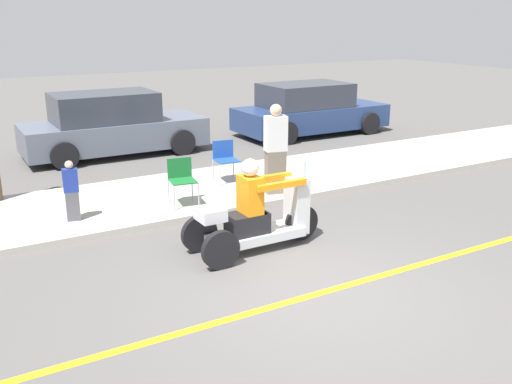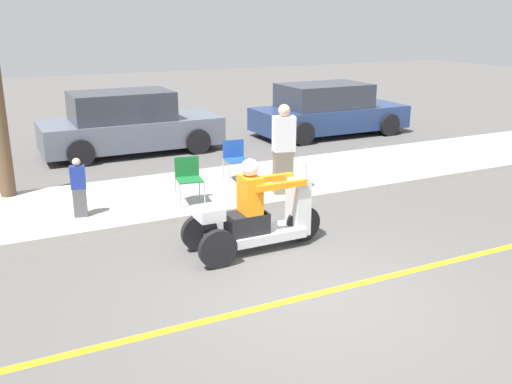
{
  "view_description": "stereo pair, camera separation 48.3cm",
  "coord_description": "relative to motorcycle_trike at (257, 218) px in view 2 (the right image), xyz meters",
  "views": [
    {
      "loc": [
        -3.98,
        -5.23,
        3.35
      ],
      "look_at": [
        -0.02,
        1.64,
        0.9
      ],
      "focal_mm": 40.0,
      "sensor_mm": 36.0,
      "label": 1
    },
    {
      "loc": [
        -3.56,
        -5.46,
        3.35
      ],
      "look_at": [
        -0.02,
        1.64,
        0.9
      ],
      "focal_mm": 40.0,
      "sensor_mm": 36.0,
      "label": 2
    }
  ],
  "objects": [
    {
      "name": "ground_plane",
      "position": [
        0.01,
        -1.64,
        -0.5
      ],
      "size": [
        60.0,
        60.0,
        0.0
      ],
      "primitive_type": "plane",
      "color": "#565451"
    },
    {
      "name": "lane_stripe",
      "position": [
        -0.01,
        -1.64,
        -0.5
      ],
      "size": [
        24.0,
        0.12,
        0.01
      ],
      "color": "gold",
      "rests_on": "ground"
    },
    {
      "name": "sidewalk_strip",
      "position": [
        0.01,
        2.96,
        -0.44
      ],
      "size": [
        28.0,
        2.8,
        0.12
      ],
      "color": "#B2ADA3",
      "rests_on": "ground"
    },
    {
      "name": "motorcycle_trike",
      "position": [
        0.0,
        0.0,
        0.0
      ],
      "size": [
        2.14,
        0.8,
        1.41
      ],
      "color": "black",
      "rests_on": "ground"
    },
    {
      "name": "spectator_mid_group",
      "position": [
        1.55,
        1.98,
        0.44
      ],
      "size": [
        0.45,
        0.33,
        1.7
      ],
      "color": "#726656",
      "rests_on": "sidewalk_strip"
    },
    {
      "name": "spectator_end_of_line",
      "position": [
        -2.14,
        2.34,
        0.11
      ],
      "size": [
        0.26,
        0.19,
        1.01
      ],
      "color": "#515156",
      "rests_on": "sidewalk_strip"
    },
    {
      "name": "folding_chair_set_back",
      "position": [
        1.1,
        3.19,
        0.12
      ],
      "size": [
        0.52,
        0.52,
        0.82
      ],
      "color": "#A5A8AD",
      "rests_on": "sidewalk_strip"
    },
    {
      "name": "folding_chair_curbside",
      "position": [
        -0.25,
        2.24,
        0.12
      ],
      "size": [
        0.53,
        0.53,
        0.82
      ],
      "color": "#A5A8AD",
      "rests_on": "sidewalk_strip"
    },
    {
      "name": "parked_car_lot_far",
      "position": [
        -0.08,
        7.09,
        0.23
      ],
      "size": [
        4.45,
        1.93,
        1.57
      ],
      "color": "slate",
      "rests_on": "ground"
    },
    {
      "name": "parked_car_lot_right",
      "position": [
        5.73,
        6.82,
        0.2
      ],
      "size": [
        4.49,
        2.05,
        1.5
      ],
      "color": "navy",
      "rests_on": "ground"
    },
    {
      "name": "tree_trunk",
      "position": [
        -3.15,
        4.15,
        0.89
      ],
      "size": [
        0.28,
        0.28,
        2.54
      ],
      "color": "brown",
      "rests_on": "sidewalk_strip"
    }
  ]
}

